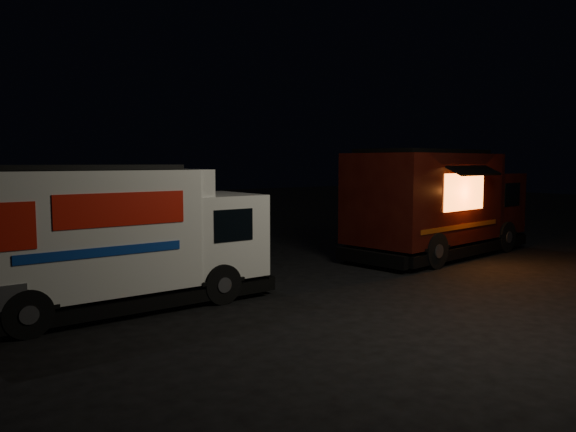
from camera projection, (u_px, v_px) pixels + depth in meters
The scene contains 3 objects.
ground at pixel (342, 293), 12.07m from camera, with size 80.00×80.00×0.00m, color black.
white_truck at pixel (117, 237), 10.75m from camera, with size 6.11×2.08×2.77m, color silver, non-canonical shape.
red_truck at pixel (440, 203), 16.91m from camera, with size 6.81×2.51×3.17m, color #38100A, non-canonical shape.
Camera 1 is at (-7.92, -8.90, 2.83)m, focal length 35.00 mm.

